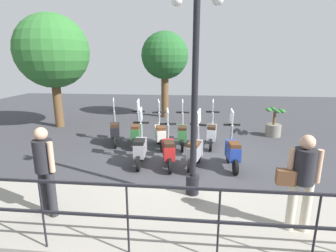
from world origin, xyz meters
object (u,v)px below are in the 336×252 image
Objects in this scene: lamp_post_near at (194,105)px; pedestrian_with_bag at (302,176)px; scooter_near_3 at (140,148)px; scooter_far_4 at (115,131)px; scooter_far_3 at (137,132)px; scooter_near_1 at (195,151)px; scooter_far_2 at (160,134)px; tree_distant at (165,56)px; tree_large at (52,52)px; scooter_far_1 at (182,134)px; pedestrian_distant at (45,165)px; scooter_near_0 at (233,151)px; scooter_near_2 at (169,150)px; potted_palm at (274,125)px; scooter_far_0 at (212,133)px.

pedestrian_with_bag is at bearing -121.46° from lamp_post_near.
scooter_near_3 and scooter_far_4 have the same top height.
pedestrian_with_bag is 5.60m from scooter_far_3.
scooter_near_1 is 1.48m from scooter_near_3.
pedestrian_with_bag is 5.08m from scooter_far_2.
tree_distant is at bearing 27.87° from scooter_near_1.
scooter_far_3 is at bearing -120.36° from tree_large.
scooter_near_3 is 1.00× the size of scooter_far_2.
scooter_near_3 is (1.72, 1.43, -1.51)m from lamp_post_near.
tree_large is 3.00× the size of scooter_far_1.
scooter_far_1 is at bearing 28.85° from scooter_near_1.
scooter_far_1 is at bearing 177.29° from pedestrian_distant.
lamp_post_near is at bearing -134.10° from tree_large.
tree_large is at bearing 70.57° from scooter_near_1.
tree_distant reaches higher than scooter_far_3.
scooter_far_3 is (4.31, 3.52, -0.60)m from pedestrian_with_bag.
scooter_near_1 is (-0.07, 0.98, 0.00)m from scooter_near_0.
scooter_near_1 and scooter_far_4 have the same top height.
scooter_far_1 is 2.29m from scooter_far_4.
scooter_near_2 is 1.65m from scooter_far_1.
tree_large is at bearing 56.09° from scooter_near_0.
scooter_near_1 is 3.22m from scooter_far_4.
pedestrian_with_bag reaches higher than scooter_far_1.
scooter_near_3 is at bearing 52.42° from pedestrian_with_bag.
scooter_far_1 is (-1.72, 3.36, 0.04)m from potted_palm.
pedestrian_with_bag is 4.78m from scooter_far_1.
scooter_near_3 is at bearing 39.67° from lamp_post_near.
scooter_far_3 is (3.30, 1.86, -1.51)m from lamp_post_near.
scooter_far_3 is at bearing 57.23° from scooter_near_0.
scooter_far_3 is at bearing 11.66° from scooter_near_3.
scooter_far_2 is (1.49, 2.11, 0.00)m from scooter_near_0.
scooter_near_0 and scooter_far_2 have the same top height.
scooter_far_2 is at bearing 36.85° from pedestrian_with_bag.
scooter_near_1 is at bearing -166.69° from tree_distant.
scooter_far_3 is (0.08, 0.78, 0.00)m from scooter_far_2.
scooter_near_3 is at bearing 126.52° from potted_palm.
scooter_far_4 is (4.44, 4.31, -0.60)m from pedestrian_with_bag.
scooter_near_0 is at bearing -118.85° from scooter_far_3.
scooter_near_0 is at bearing 148.98° from potted_palm.
pedestrian_with_bag is 2.88m from scooter_near_0.
pedestrian_with_bag is at bearing -151.94° from scooter_far_4.
scooter_far_0 is (4.47, 1.07, -0.60)m from pedestrian_with_bag.
scooter_near_1 is 1.87m from scooter_far_0.
pedestrian_distant reaches higher than potted_palm.
scooter_near_1 and scooter_far_2 have the same top height.
lamp_post_near is at bearing -169.72° from tree_distant.
pedestrian_distant is at bearing 146.16° from scooter_far_2.
scooter_near_0 and scooter_far_4 have the same top height.
tree_distant reaches higher than scooter_near_1.
lamp_post_near is 8.11m from tree_large.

